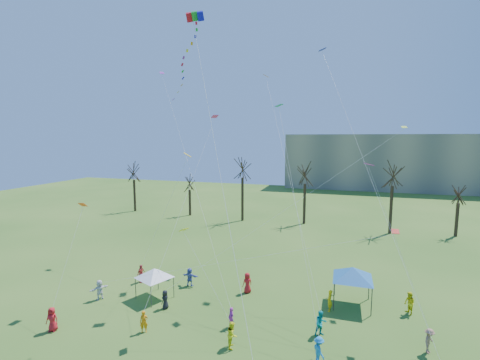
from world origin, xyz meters
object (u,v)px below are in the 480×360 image
(big_box_kite, at_px, (188,63))
(canopy_tent_white, at_px, (154,273))
(distant_building, at_px, (398,162))
(canopy_tent_blue, at_px, (353,273))

(big_box_kite, xyz_separation_m, canopy_tent_white, (-3.75, 0.20, -17.48))
(canopy_tent_white, bearing_deg, big_box_kite, -3.11)
(distant_building, height_order, canopy_tent_blue, distant_building)
(big_box_kite, relative_size, canopy_tent_white, 7.38)
(big_box_kite, bearing_deg, distant_building, 70.74)
(big_box_kite, relative_size, canopy_tent_blue, 5.48)
(distant_building, relative_size, canopy_tent_white, 18.28)
(canopy_tent_blue, bearing_deg, distant_building, 79.26)
(canopy_tent_white, bearing_deg, canopy_tent_blue, 12.85)
(big_box_kite, height_order, canopy_tent_white, big_box_kite)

